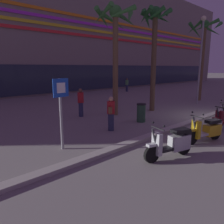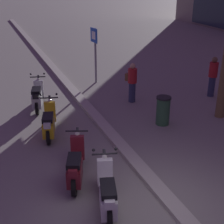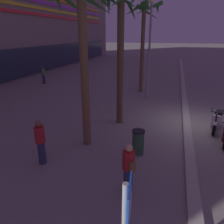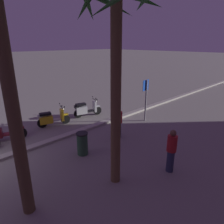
{
  "view_description": "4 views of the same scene",
  "coord_description": "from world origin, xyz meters",
  "px_view_note": "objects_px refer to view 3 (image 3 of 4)",
  "views": [
    {
      "loc": [
        -12.18,
        -4.52,
        2.75
      ],
      "look_at": [
        -5.84,
        2.25,
        0.83
      ],
      "focal_mm": 34.62,
      "sensor_mm": 36.0,
      "label": 1
    },
    {
      "loc": [
        4.78,
        -2.89,
        4.71
      ],
      "look_at": [
        -2.67,
        0.13,
        1.21
      ],
      "focal_mm": 53.0,
      "sensor_mm": 36.0,
      "label": 2
    },
    {
      "loc": [
        -11.02,
        1.27,
        4.3
      ],
      "look_at": [
        -2.89,
        3.58,
        1.26
      ],
      "focal_mm": 35.2,
      "sensor_mm": 36.0,
      "label": 3
    },
    {
      "loc": [
        0.55,
        8.52,
        4.37
      ],
      "look_at": [
        -5.5,
        2.22,
        1.38
      ],
      "focal_mm": 32.68,
      "sensor_mm": 36.0,
      "label": 4
    }
  ],
  "objects_px": {
    "scooter_white_mid_centre": "(217,120)",
    "street_lamp": "(150,40)",
    "pedestrian_strolling_near_curb": "(40,141)",
    "palm_tree_far_corner": "(121,21)",
    "pedestrian_by_palm_tree": "(43,75)",
    "palm_tree_near_sign": "(144,24)",
    "pedestrian_window_shopping": "(128,168)",
    "litter_bin": "(138,142)",
    "palm_tree_by_mall_entrance": "(83,23)"
  },
  "relations": [
    {
      "from": "palm_tree_far_corner",
      "to": "pedestrian_by_palm_tree",
      "type": "xyz_separation_m",
      "value": [
        7.06,
        8.83,
        -4.0
      ]
    },
    {
      "from": "palm_tree_far_corner",
      "to": "pedestrian_window_shopping",
      "type": "distance_m",
      "value": 6.6
    },
    {
      "from": "palm_tree_by_mall_entrance",
      "to": "pedestrian_window_shopping",
      "type": "height_order",
      "value": "palm_tree_by_mall_entrance"
    },
    {
      "from": "scooter_white_mid_centre",
      "to": "palm_tree_by_mall_entrance",
      "type": "xyz_separation_m",
      "value": [
        -3.02,
        5.35,
        4.18
      ]
    },
    {
      "from": "pedestrian_strolling_near_curb",
      "to": "litter_bin",
      "type": "xyz_separation_m",
      "value": [
        1.55,
        -3.1,
        -0.35
      ]
    },
    {
      "from": "palm_tree_far_corner",
      "to": "palm_tree_near_sign",
      "type": "distance_m",
      "value": 6.54
    },
    {
      "from": "palm_tree_near_sign",
      "to": "pedestrian_window_shopping",
      "type": "height_order",
      "value": "palm_tree_near_sign"
    },
    {
      "from": "pedestrian_strolling_near_curb",
      "to": "palm_tree_far_corner",
      "type": "bearing_deg",
      "value": -21.09
    },
    {
      "from": "palm_tree_near_sign",
      "to": "litter_bin",
      "type": "bearing_deg",
      "value": -171.79
    },
    {
      "from": "street_lamp",
      "to": "litter_bin",
      "type": "bearing_deg",
      "value": -175.13
    },
    {
      "from": "palm_tree_by_mall_entrance",
      "to": "litter_bin",
      "type": "height_order",
      "value": "palm_tree_by_mall_entrance"
    },
    {
      "from": "scooter_white_mid_centre",
      "to": "palm_tree_near_sign",
      "type": "xyz_separation_m",
      "value": [
        6.12,
        4.57,
        4.51
      ]
    },
    {
      "from": "palm_tree_near_sign",
      "to": "pedestrian_by_palm_tree",
      "type": "relative_size",
      "value": 4.22
    },
    {
      "from": "palm_tree_far_corner",
      "to": "litter_bin",
      "type": "bearing_deg",
      "value": -153.52
    },
    {
      "from": "scooter_white_mid_centre",
      "to": "litter_bin",
      "type": "bearing_deg",
      "value": 135.36
    },
    {
      "from": "palm_tree_far_corner",
      "to": "street_lamp",
      "type": "xyz_separation_m",
      "value": [
        4.68,
        -0.77,
        -0.9
      ]
    },
    {
      "from": "palm_tree_by_mall_entrance",
      "to": "street_lamp",
      "type": "distance_m",
      "value": 7.47
    },
    {
      "from": "palm_tree_by_mall_entrance",
      "to": "scooter_white_mid_centre",
      "type": "bearing_deg",
      "value": -60.55
    },
    {
      "from": "palm_tree_far_corner",
      "to": "pedestrian_by_palm_tree",
      "type": "height_order",
      "value": "palm_tree_far_corner"
    },
    {
      "from": "pedestrian_strolling_near_curb",
      "to": "litter_bin",
      "type": "height_order",
      "value": "pedestrian_strolling_near_curb"
    },
    {
      "from": "palm_tree_by_mall_entrance",
      "to": "palm_tree_far_corner",
      "type": "bearing_deg",
      "value": -15.46
    },
    {
      "from": "pedestrian_strolling_near_curb",
      "to": "pedestrian_window_shopping",
      "type": "xyz_separation_m",
      "value": [
        -0.64,
        -3.19,
        -0.04
      ]
    },
    {
      "from": "palm_tree_near_sign",
      "to": "pedestrian_strolling_near_curb",
      "type": "relative_size",
      "value": 4.03
    },
    {
      "from": "pedestrian_by_palm_tree",
      "to": "pedestrian_window_shopping",
      "type": "height_order",
      "value": "pedestrian_by_palm_tree"
    },
    {
      "from": "scooter_white_mid_centre",
      "to": "street_lamp",
      "type": "relative_size",
      "value": 0.27
    },
    {
      "from": "street_lamp",
      "to": "pedestrian_window_shopping",
      "type": "bearing_deg",
      "value": -175.72
    },
    {
      "from": "pedestrian_strolling_near_curb",
      "to": "street_lamp",
      "type": "xyz_separation_m",
      "value": [
        9.06,
        -2.46,
        3.06
      ]
    },
    {
      "from": "pedestrian_by_palm_tree",
      "to": "pedestrian_window_shopping",
      "type": "distance_m",
      "value": 15.9
    },
    {
      "from": "scooter_white_mid_centre",
      "to": "palm_tree_near_sign",
      "type": "height_order",
      "value": "palm_tree_near_sign"
    },
    {
      "from": "scooter_white_mid_centre",
      "to": "palm_tree_near_sign",
      "type": "distance_m",
      "value": 8.87
    },
    {
      "from": "palm_tree_near_sign",
      "to": "pedestrian_strolling_near_curb",
      "type": "distance_m",
      "value": 11.8
    },
    {
      "from": "scooter_white_mid_centre",
      "to": "pedestrian_window_shopping",
      "type": "xyz_separation_m",
      "value": [
        -5.44,
        3.13,
        0.35
      ]
    },
    {
      "from": "palm_tree_by_mall_entrance",
      "to": "pedestrian_strolling_near_curb",
      "type": "distance_m",
      "value": 4.3
    },
    {
      "from": "palm_tree_far_corner",
      "to": "street_lamp",
      "type": "bearing_deg",
      "value": -9.38
    },
    {
      "from": "palm_tree_far_corner",
      "to": "palm_tree_near_sign",
      "type": "relative_size",
      "value": 0.98
    },
    {
      "from": "scooter_white_mid_centre",
      "to": "pedestrian_window_shopping",
      "type": "bearing_deg",
      "value": 150.11
    },
    {
      "from": "palm_tree_far_corner",
      "to": "street_lamp",
      "type": "height_order",
      "value": "street_lamp"
    },
    {
      "from": "pedestrian_by_palm_tree",
      "to": "pedestrian_strolling_near_curb",
      "type": "xyz_separation_m",
      "value": [
        -11.45,
        -7.13,
        0.04
      ]
    },
    {
      "from": "scooter_white_mid_centre",
      "to": "pedestrian_window_shopping",
      "type": "height_order",
      "value": "pedestrian_window_shopping"
    },
    {
      "from": "street_lamp",
      "to": "palm_tree_near_sign",
      "type": "bearing_deg",
      "value": 20.99
    },
    {
      "from": "palm_tree_near_sign",
      "to": "litter_bin",
      "type": "distance_m",
      "value": 10.47
    },
    {
      "from": "pedestrian_window_shopping",
      "to": "street_lamp",
      "type": "relative_size",
      "value": 0.24
    },
    {
      "from": "pedestrian_by_palm_tree",
      "to": "pedestrian_strolling_near_curb",
      "type": "distance_m",
      "value": 13.49
    },
    {
      "from": "scooter_white_mid_centre",
      "to": "litter_bin",
      "type": "relative_size",
      "value": 1.82
    },
    {
      "from": "street_lamp",
      "to": "palm_tree_by_mall_entrance",
      "type": "bearing_deg",
      "value": 168.42
    },
    {
      "from": "palm_tree_far_corner",
      "to": "pedestrian_by_palm_tree",
      "type": "distance_m",
      "value": 11.99
    },
    {
      "from": "palm_tree_by_mall_entrance",
      "to": "pedestrian_by_palm_tree",
      "type": "relative_size",
      "value": 3.97
    },
    {
      "from": "scooter_white_mid_centre",
      "to": "palm_tree_far_corner",
      "type": "height_order",
      "value": "palm_tree_far_corner"
    },
    {
      "from": "pedestrian_strolling_near_curb",
      "to": "street_lamp",
      "type": "relative_size",
      "value": 0.25
    },
    {
      "from": "scooter_white_mid_centre",
      "to": "palm_tree_far_corner",
      "type": "relative_size",
      "value": 0.28
    }
  ]
}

